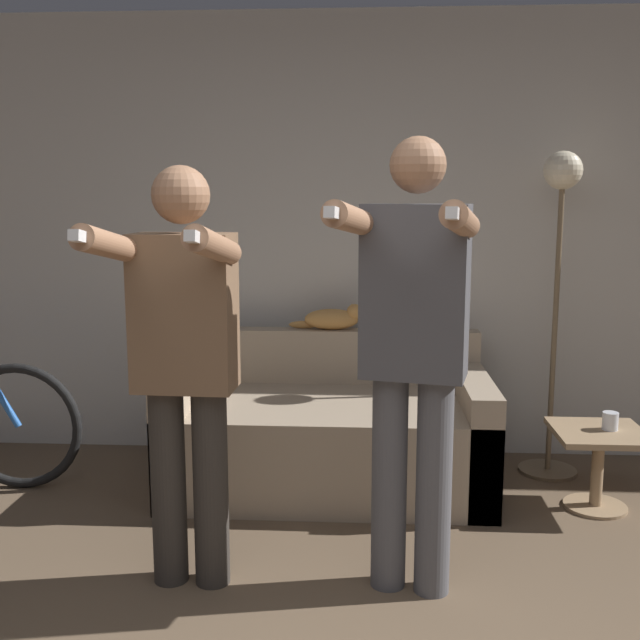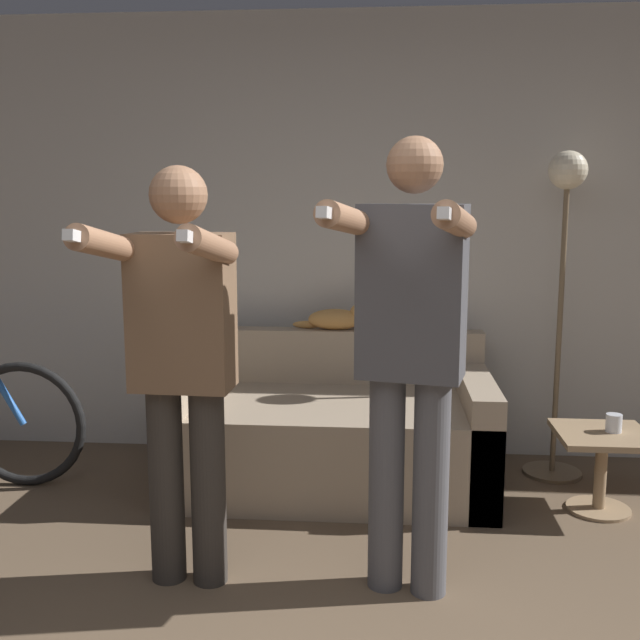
{
  "view_description": "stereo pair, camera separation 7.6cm",
  "coord_description": "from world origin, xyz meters",
  "px_view_note": "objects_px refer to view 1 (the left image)",
  "views": [
    {
      "loc": [
        0.06,
        -1.57,
        1.55
      ],
      "look_at": [
        -0.13,
        1.76,
        1.0
      ],
      "focal_mm": 42.0,
      "sensor_mm": 36.0,
      "label": 1
    },
    {
      "loc": [
        0.14,
        -1.56,
        1.55
      ],
      "look_at": [
        -0.13,
        1.76,
        1.0
      ],
      "focal_mm": 42.0,
      "sensor_mm": 36.0,
      "label": 2
    }
  ],
  "objects_px": {
    "cat": "(334,318)",
    "couch": "(329,434)",
    "person_right": "(414,340)",
    "cup": "(610,421)",
    "person_left": "(184,352)",
    "floor_lamp": "(559,244)",
    "side_table": "(598,452)"
  },
  "relations": [
    {
      "from": "couch",
      "to": "floor_lamp",
      "type": "height_order",
      "value": "floor_lamp"
    },
    {
      "from": "cup",
      "to": "floor_lamp",
      "type": "bearing_deg",
      "value": 110.19
    },
    {
      "from": "person_left",
      "to": "side_table",
      "type": "relative_size",
      "value": 3.75
    },
    {
      "from": "couch",
      "to": "cat",
      "type": "xyz_separation_m",
      "value": [
        0.01,
        0.37,
        0.57
      ]
    },
    {
      "from": "person_left",
      "to": "person_right",
      "type": "xyz_separation_m",
      "value": [
        0.88,
        0.0,
        0.06
      ]
    },
    {
      "from": "floor_lamp",
      "to": "cup",
      "type": "height_order",
      "value": "floor_lamp"
    },
    {
      "from": "cat",
      "to": "side_table",
      "type": "bearing_deg",
      "value": -24.79
    },
    {
      "from": "couch",
      "to": "cat",
      "type": "distance_m",
      "value": 0.68
    },
    {
      "from": "person_right",
      "to": "floor_lamp",
      "type": "relative_size",
      "value": 0.99
    },
    {
      "from": "cat",
      "to": "cup",
      "type": "xyz_separation_m",
      "value": [
        1.4,
        -0.61,
        -0.4
      ]
    },
    {
      "from": "person_right",
      "to": "cup",
      "type": "xyz_separation_m",
      "value": [
        1.04,
        0.87,
        -0.57
      ]
    },
    {
      "from": "side_table",
      "to": "couch",
      "type": "bearing_deg",
      "value": 169.6
    },
    {
      "from": "couch",
      "to": "floor_lamp",
      "type": "bearing_deg",
      "value": 10.85
    },
    {
      "from": "person_left",
      "to": "cat",
      "type": "xyz_separation_m",
      "value": [
        0.52,
        1.48,
        -0.11
      ]
    },
    {
      "from": "person_left",
      "to": "person_right",
      "type": "height_order",
      "value": "person_right"
    },
    {
      "from": "person_right",
      "to": "person_left",
      "type": "bearing_deg",
      "value": -167.34
    },
    {
      "from": "person_left",
      "to": "cup",
      "type": "bearing_deg",
      "value": 26.84
    },
    {
      "from": "couch",
      "to": "person_right",
      "type": "bearing_deg",
      "value": -71.4
    },
    {
      "from": "person_right",
      "to": "floor_lamp",
      "type": "xyz_separation_m",
      "value": [
        0.86,
        1.34,
        0.28
      ]
    },
    {
      "from": "person_left",
      "to": "person_right",
      "type": "distance_m",
      "value": 0.88
    },
    {
      "from": "person_right",
      "to": "cat",
      "type": "bearing_deg",
      "value": 116.37
    },
    {
      "from": "floor_lamp",
      "to": "side_table",
      "type": "xyz_separation_m",
      "value": [
        0.12,
        -0.49,
        -1.0
      ]
    },
    {
      "from": "couch",
      "to": "person_left",
      "type": "distance_m",
      "value": 1.4
    },
    {
      "from": "couch",
      "to": "person_right",
      "type": "relative_size",
      "value": 0.96
    },
    {
      "from": "person_left",
      "to": "person_right",
      "type": "relative_size",
      "value": 0.94
    },
    {
      "from": "side_table",
      "to": "cup",
      "type": "distance_m",
      "value": 0.17
    },
    {
      "from": "cat",
      "to": "cup",
      "type": "height_order",
      "value": "cat"
    },
    {
      "from": "person_right",
      "to": "cup",
      "type": "bearing_deg",
      "value": 52.55
    },
    {
      "from": "cat",
      "to": "cup",
      "type": "relative_size",
      "value": 4.85
    },
    {
      "from": "couch",
      "to": "person_right",
      "type": "height_order",
      "value": "person_right"
    },
    {
      "from": "floor_lamp",
      "to": "cup",
      "type": "xyz_separation_m",
      "value": [
        0.17,
        -0.47,
        -0.84
      ]
    },
    {
      "from": "cat",
      "to": "couch",
      "type": "bearing_deg",
      "value": -91.32
    }
  ]
}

